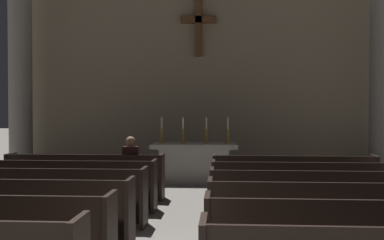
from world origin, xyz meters
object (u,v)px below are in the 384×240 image
at_px(pew_right_row_4, 316,200).
at_px(pew_right_row_5, 303,187).
at_px(column_right_fourth, 382,59).
at_px(candlestick_outer_left, 162,135).
at_px(pew_right_row_2, 358,240).
at_px(pew_right_row_6, 294,178).
at_px(pew_right_row_3, 333,216).
at_px(pew_left_row_3, 13,211).
at_px(candlestick_inner_right, 206,135).
at_px(pew_left_row_6, 85,176).
at_px(pew_left_row_4, 44,196).
at_px(candlestick_inner_left, 183,135).
at_px(candlestick_outer_right, 228,135).
at_px(column_left_fourth, 20,61).
at_px(altar, 195,162).
at_px(lone_worshipper, 131,166).
at_px(pew_left_row_5, 67,185).

bearing_deg(pew_right_row_4, pew_right_row_5, 90.00).
bearing_deg(column_right_fourth, candlestick_outer_left, -170.75).
height_order(pew_right_row_2, pew_right_row_4, same).
xyz_separation_m(pew_right_row_6, candlestick_outer_left, (-3.01, 2.33, 0.74)).
relative_size(pew_right_row_3, pew_right_row_5, 1.00).
relative_size(pew_left_row_3, candlestick_inner_right, 5.00).
relative_size(pew_left_row_3, pew_left_row_6, 1.00).
xyz_separation_m(pew_left_row_4, candlestick_inner_left, (1.86, 4.57, 0.74)).
bearing_deg(candlestick_outer_left, pew_right_row_3, -62.08).
xyz_separation_m(pew_right_row_6, candlestick_outer_right, (-1.31, 2.33, 0.74)).
xyz_separation_m(candlestick_inner_left, candlestick_outer_right, (1.15, 0.00, 0.00)).
height_order(pew_left_row_3, candlestick_inner_left, candlestick_inner_left).
bearing_deg(candlestick_outer_right, pew_right_row_4, -73.96).
relative_size(pew_left_row_4, candlestick_outer_right, 5.00).
bearing_deg(pew_right_row_3, column_left_fourth, 137.20).
bearing_deg(candlestick_outer_left, pew_left_row_4, -106.04).
xyz_separation_m(pew_right_row_4, candlestick_inner_right, (-1.86, 4.57, 0.74)).
xyz_separation_m(pew_right_row_5, candlestick_outer_right, (-1.31, 3.45, 0.74)).
bearing_deg(pew_right_row_5, column_right_fourth, 57.13).
distance_m(pew_right_row_2, column_left_fourth, 10.92).
distance_m(column_right_fourth, altar, 5.77).
bearing_deg(pew_left_row_6, pew_right_row_3, -37.81).
bearing_deg(pew_right_row_3, candlestick_inner_right, 108.14).
distance_m(pew_right_row_6, candlestick_outer_right, 2.77).
relative_size(pew_right_row_4, candlestick_outer_right, 5.00).
relative_size(pew_right_row_2, lone_worshipper, 2.50).
relative_size(pew_left_row_4, pew_right_row_3, 1.00).
distance_m(pew_right_row_5, candlestick_inner_left, 4.30).
bearing_deg(candlestick_inner_left, column_left_fourth, 168.54).
relative_size(candlestick_inner_right, lone_worshipper, 0.50).
xyz_separation_m(pew_left_row_4, pew_left_row_6, (0.00, 2.24, 0.00)).
bearing_deg(lone_worshipper, column_left_fourth, 139.63).
relative_size(pew_left_row_3, pew_right_row_5, 1.00).
xyz_separation_m(pew_left_row_3, pew_right_row_5, (4.33, 2.24, 0.00)).
distance_m(pew_right_row_5, candlestick_outer_right, 3.76).
bearing_deg(pew_left_row_5, candlestick_inner_right, 54.46).
distance_m(pew_left_row_3, pew_right_row_5, 4.87).
distance_m(candlestick_outer_left, candlestick_inner_right, 1.15).
xyz_separation_m(column_left_fourth, altar, (5.01, -0.95, -2.71)).
distance_m(pew_left_row_3, pew_left_row_5, 2.24).
bearing_deg(pew_right_row_5, pew_left_row_4, -165.50).
bearing_deg(column_right_fourth, pew_right_row_2, -110.13).
distance_m(pew_right_row_4, lone_worshipper, 4.06).
height_order(pew_right_row_6, altar, altar).
distance_m(candlestick_inner_left, candlestick_inner_right, 0.60).
xyz_separation_m(pew_right_row_2, pew_right_row_6, (0.00, 4.48, 0.00)).
bearing_deg(pew_right_row_2, candlestick_outer_left, 113.88).
xyz_separation_m(pew_right_row_6, altar, (-2.16, 2.33, 0.06)).
relative_size(pew_right_row_6, candlestick_inner_left, 5.00).
height_order(pew_left_row_3, pew_right_row_5, same).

